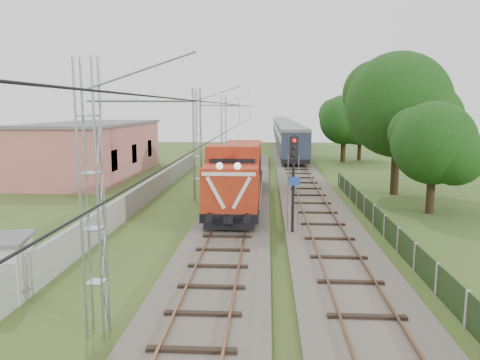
{
  "coord_description": "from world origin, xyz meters",
  "views": [
    {
      "loc": [
        1.93,
        -20.71,
        6.61
      ],
      "look_at": [
        0.27,
        7.77,
        2.2
      ],
      "focal_mm": 35.0,
      "sensor_mm": 36.0,
      "label": 1
    }
  ],
  "objects": [
    {
      "name": "coach_rake",
      "position": [
        5.0,
        64.7,
        2.64
      ],
      "size": [
        3.21,
        71.64,
        3.71
      ],
      "color": "black",
      "rests_on": "ground"
    },
    {
      "name": "tree_d",
      "position": [
        13.71,
        39.38,
        4.52
      ],
      "size": [
        5.59,
        5.32,
        7.24
      ],
      "color": "#342415",
      "rests_on": "ground"
    },
    {
      "name": "boundary_wall",
      "position": [
        -6.5,
        12.0,
        0.75
      ],
      "size": [
        0.25,
        40.0,
        1.5
      ],
      "primitive_type": "cube",
      "color": "#9E9E99",
      "rests_on": "ground"
    },
    {
      "name": "track_side",
      "position": [
        5.0,
        20.0,
        0.18
      ],
      "size": [
        4.2,
        80.0,
        0.45
      ],
      "color": "#6B6054",
      "rests_on": "ground"
    },
    {
      "name": "tree_c",
      "position": [
        11.35,
        37.31,
        5.09
      ],
      "size": [
        6.3,
        6.0,
        8.17
      ],
      "color": "#342415",
      "rests_on": "ground"
    },
    {
      "name": "tree_b",
      "position": [
        11.84,
        15.46,
        6.73
      ],
      "size": [
        8.32,
        7.93,
        10.79
      ],
      "color": "#342415",
      "rests_on": "ground"
    },
    {
      "name": "signal_post",
      "position": [
        3.27,
        2.69,
        3.63
      ],
      "size": [
        0.57,
        0.45,
        5.28
      ],
      "color": "black",
      "rests_on": "ground"
    },
    {
      "name": "track_main",
      "position": [
        0.0,
        7.0,
        0.18
      ],
      "size": [
        4.2,
        70.0,
        0.45
      ],
      "color": "#6B6054",
      "rests_on": "ground"
    },
    {
      "name": "ground",
      "position": [
        0.0,
        0.0,
        0.0
      ],
      "size": [
        140.0,
        140.0,
        0.0
      ],
      "primitive_type": "plane",
      "color": "#36511E",
      "rests_on": "ground"
    },
    {
      "name": "fence",
      "position": [
        8.0,
        3.0,
        0.6
      ],
      "size": [
        0.12,
        32.0,
        1.2
      ],
      "color": "black",
      "rests_on": "ground"
    },
    {
      "name": "catenary",
      "position": [
        -2.95,
        12.0,
        4.05
      ],
      "size": [
        3.31,
        70.0,
        8.0
      ],
      "color": "gray",
      "rests_on": "ground"
    },
    {
      "name": "station_building",
      "position": [
        -15.0,
        24.0,
        2.63
      ],
      "size": [
        8.4,
        20.4,
        5.22
      ],
      "color": "#BD6D66",
      "rests_on": "ground"
    },
    {
      "name": "tree_a",
      "position": [
        12.3,
        8.9,
        4.39
      ],
      "size": [
        5.43,
        5.17,
        7.04
      ],
      "color": "#342415",
      "rests_on": "ground"
    },
    {
      "name": "locomotive",
      "position": [
        0.0,
        10.87,
        2.25
      ],
      "size": [
        3.02,
        17.25,
        4.38
      ],
      "color": "black",
      "rests_on": "ground"
    }
  ]
}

